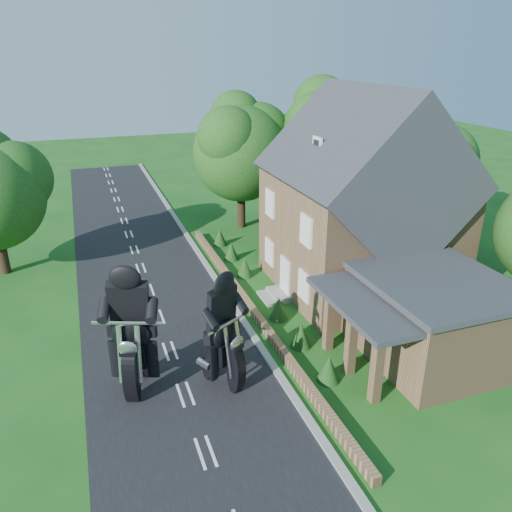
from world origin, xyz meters
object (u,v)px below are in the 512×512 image
object	(u,v)px
garden_wall	(251,309)
annex	(430,317)
motorcycle_follow	(137,372)
house	(361,207)
motorcycle_lead	(223,368)

from	to	relation	value
garden_wall	annex	size ratio (longest dim) A/B	3.12
garden_wall	motorcycle_follow	xyz separation A→B (m)	(-5.86, -4.09, 0.56)
house	annex	world-z (taller)	house
motorcycle_follow	motorcycle_lead	bearing A→B (deg)	-173.50
annex	motorcycle_follow	bearing A→B (deg)	171.51
house	garden_wall	bearing A→B (deg)	-170.83
annex	garden_wall	bearing A→B (deg)	133.84
garden_wall	motorcycle_follow	bearing A→B (deg)	-145.08
motorcycle_lead	garden_wall	bearing A→B (deg)	-150.08
garden_wall	motorcycle_lead	world-z (taller)	motorcycle_lead
annex	motorcycle_lead	size ratio (longest dim) A/B	4.68
annex	motorcycle_follow	world-z (taller)	annex
garden_wall	house	size ratio (longest dim) A/B	2.15
garden_wall	house	distance (m)	7.52
garden_wall	motorcycle_follow	distance (m)	7.17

